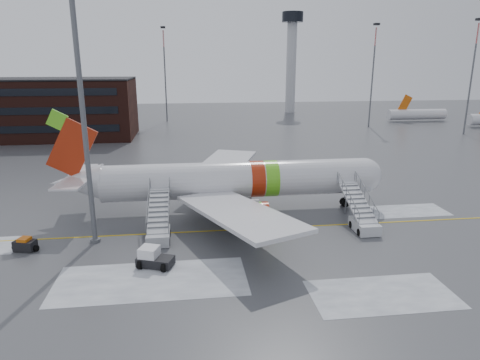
{
  "coord_description": "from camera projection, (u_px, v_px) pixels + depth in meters",
  "views": [
    {
      "loc": [
        -3.13,
        -38.93,
        15.55
      ],
      "look_at": [
        2.16,
        2.37,
        4.0
      ],
      "focal_mm": 32.0,
      "sensor_mm": 36.0,
      "label": 1
    }
  ],
  "objects": [
    {
      "name": "ground",
      "position": [
        221.0,
        227.0,
        41.75
      ],
      "size": [
        260.0,
        260.0,
        0.0
      ],
      "primitive_type": "plane",
      "color": "#494C4F",
      "rests_on": "ground"
    },
    {
      "name": "airliner",
      "position": [
        229.0,
        181.0,
        45.16
      ],
      "size": [
        35.03,
        32.97,
        11.18
      ],
      "color": "silver",
      "rests_on": "ground"
    },
    {
      "name": "airstair_fwd",
      "position": [
        362.0,
        218.0,
        41.03
      ],
      "size": [
        2.05,
        7.7,
        3.48
      ],
      "color": "silver",
      "rests_on": "ground"
    },
    {
      "name": "airstair_aft",
      "position": [
        159.0,
        227.0,
        38.68
      ],
      "size": [
        2.05,
        7.7,
        3.48
      ],
      "color": "#AFB2B6",
      "rests_on": "ground"
    },
    {
      "name": "pushback_tug",
      "position": [
        153.0,
        258.0,
        33.51
      ],
      "size": [
        3.1,
        2.73,
        1.58
      ],
      "color": "black",
      "rests_on": "ground"
    },
    {
      "name": "baggage_tractor",
      "position": [
        25.0,
        245.0,
        36.34
      ],
      "size": [
        2.36,
        1.47,
        1.17
      ],
      "color": "black",
      "rests_on": "ground"
    },
    {
      "name": "light_mast_near",
      "position": [
        79.0,
        73.0,
        34.31
      ],
      "size": [
        1.2,
        1.2,
        28.57
      ],
      "color": "#595B60",
      "rests_on": "ground"
    },
    {
      "name": "control_tower",
      "position": [
        292.0,
        51.0,
        131.2
      ],
      "size": [
        6.4,
        6.4,
        30.0
      ],
      "color": "#B2B5BA",
      "rests_on": "ground"
    },
    {
      "name": "light_mast_far_ne",
      "position": [
        373.0,
        69.0,
        102.45
      ],
      "size": [
        1.2,
        1.2,
        24.25
      ],
      "color": "#595B60",
      "rests_on": "ground"
    },
    {
      "name": "light_mast_far_n",
      "position": [
        165.0,
        68.0,
        111.62
      ],
      "size": [
        1.2,
        1.2,
        24.25
      ],
      "color": "#595B60",
      "rests_on": "ground"
    },
    {
      "name": "light_mast_far_e",
      "position": [
        472.0,
        70.0,
        91.02
      ],
      "size": [
        1.2,
        1.2,
        24.25
      ],
      "color": "#595B60",
      "rests_on": "ground"
    },
    {
      "name": "distant_aircraft",
      "position": [
        441.0,
        124.0,
        110.57
      ],
      "size": [
        35.0,
        18.0,
        8.0
      ],
      "primitive_type": null,
      "color": "#D8590C",
      "rests_on": "ground"
    }
  ]
}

